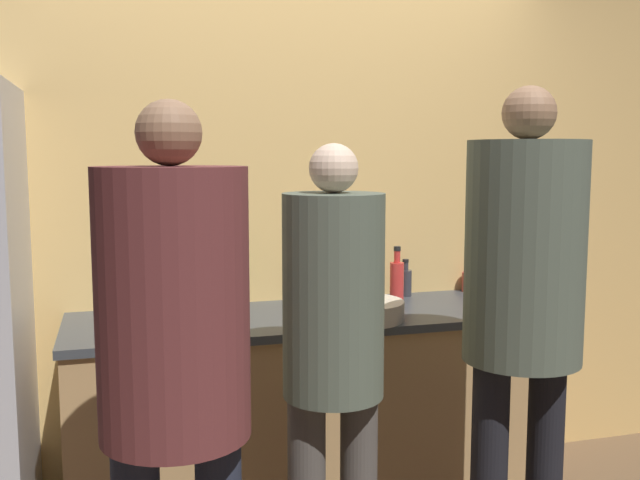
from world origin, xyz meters
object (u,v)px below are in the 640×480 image
Objects in this scene: person_left at (174,350)px; person_center at (333,342)px; fruit_bowl at (360,310)px; bottle_red at (397,279)px; bottle_dark at (405,282)px; cup_red at (469,282)px; person_right at (523,289)px; utensil_crock at (316,288)px; potted_plant at (225,281)px.

person_center is (0.55, 0.33, -0.10)m from person_left.
bottle_red is at bearing 47.58° from fruit_bowl.
bottle_dark is at bearing 55.31° from person_center.
fruit_bowl is at bearing -149.69° from cup_red.
person_left reaches higher than cup_red.
person_right is 1.07m from bottle_dark.
person_left is 1.67m from bottle_red.
bottle_dark is 0.70× the size of bottle_red.
fruit_bowl reaches higher than cup_red.
bottle_red is (-0.08, -0.08, 0.03)m from bottle_dark.
fruit_bowl is at bearing 62.49° from person_center.
utensil_crock is (0.20, 0.93, 0.01)m from person_center.
person_left is at bearing -148.98° from person_center.
bottle_dark is (0.47, 0.05, 0.00)m from utensil_crock.
utensil_crock is at bearing 0.26° from potted_plant.
fruit_bowl is 2.07× the size of bottle_dark.
person_left reaches higher than fruit_bowl.
potted_plant is (-0.90, -0.05, 0.06)m from bottle_dark.
bottle_dark is at bearing 47.39° from fruit_bowl.
bottle_dark is (0.01, 1.06, -0.16)m from person_right.
fruit_bowl is 0.57m from bottle_dark.
bottle_dark reaches higher than cup_red.
fruit_bowl is 0.38m from utensil_crock.
bottle_dark is at bearing -177.64° from cup_red.
person_center is 1.18m from bottle_dark.
bottle_dark is (0.38, 0.42, 0.03)m from fruit_bowl.
person_right reaches higher than bottle_dark.
person_left is at bearing -168.74° from person_right.
bottle_red is (-0.07, 0.98, -0.13)m from person_right.
person_left is at bearing -104.66° from potted_plant.
fruit_bowl is 0.64m from potted_plant.
bottle_red is at bearing -133.33° from bottle_dark.
cup_red is (1.03, 0.99, -0.02)m from person_center.
person_right is 0.77m from fruit_bowl.
person_center reaches higher than bottle_red.
person_left is 7.15× the size of potted_plant.
bottle_red reaches higher than bottle_dark.
utensil_crock is at bearing -175.74° from cup_red.
utensil_crock is at bearing 174.51° from bottle_red.
bottle_dark is (0.67, 0.97, 0.01)m from person_center.
person_left is 9.51× the size of bottle_dark.
person_left is at bearing -133.18° from bottle_dark.
person_left reaches higher than utensil_crock.
person_left is 6.27× the size of utensil_crock.
person_left is 1.24m from person_right.
potted_plant reaches higher than cup_red.
fruit_bowl is 3.80× the size of cup_red.
person_right is at bearing -85.96° from bottle_red.
person_center reaches higher than utensil_crock.
person_center is 0.95m from potted_plant.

